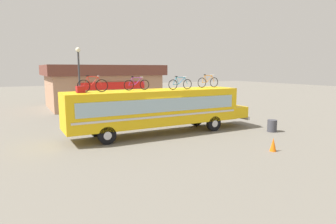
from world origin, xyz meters
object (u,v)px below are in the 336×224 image
rooftop_bicycle_3 (180,84)px  rooftop_bicycle_4 (208,82)px  bus (159,107)px  rooftop_bicycle_1 (93,85)px  traffic_cone (273,145)px  trash_bin (272,126)px  luggage_bag_1 (80,89)px  street_lamp (79,77)px  rooftop_bicycle_2 (137,84)px

rooftop_bicycle_3 → rooftop_bicycle_4: bearing=16.2°
bus → rooftop_bicycle_1: (-4.17, 0.02, 1.54)m
traffic_cone → rooftop_bicycle_1: bearing=139.3°
trash_bin → traffic_cone: (-3.60, -3.31, -0.05)m
rooftop_bicycle_1 → rooftop_bicycle_4: rooftop_bicycle_1 is taller
luggage_bag_1 → street_lamp: (1.11, 5.68, 0.52)m
luggage_bag_1 → rooftop_bicycle_3: bearing=-4.8°
street_lamp → traffic_cone: bearing=-59.9°
rooftop_bicycle_4 → traffic_cone: size_ratio=2.55×
luggage_bag_1 → trash_bin: 12.50m
rooftop_bicycle_2 → traffic_cone: rooftop_bicycle_2 is taller
rooftop_bicycle_1 → rooftop_bicycle_4: size_ratio=0.99×
rooftop_bicycle_1 → traffic_cone: size_ratio=2.54×
rooftop_bicycle_4 → traffic_cone: bearing=-96.9°
rooftop_bicycle_4 → traffic_cone: (-0.83, -6.84, -2.90)m
bus → rooftop_bicycle_2: size_ratio=7.46×
rooftop_bicycle_1 → rooftop_bicycle_2: (2.85, 0.38, -0.04)m
rooftop_bicycle_1 → rooftop_bicycle_3: 5.55m
rooftop_bicycle_1 → traffic_cone: bearing=-40.7°
rooftop_bicycle_4 → trash_bin: rooftop_bicycle_4 is taller
bus → traffic_cone: 7.39m
bus → traffic_cone: bearing=-62.6°
rooftop_bicycle_2 → traffic_cone: 8.76m
street_lamp → bus: bearing=-57.1°
rooftop_bicycle_4 → street_lamp: street_lamp is taller
rooftop_bicycle_2 → luggage_bag_1: bearing=-175.3°
rooftop_bicycle_3 → traffic_cone: rooftop_bicycle_3 is taller
rooftop_bicycle_3 → rooftop_bicycle_4: size_ratio=0.98×
bus → rooftop_bicycle_1: size_ratio=7.25×
street_lamp → trash_bin: bearing=-39.9°
bus → rooftop_bicycle_2: bearing=163.2°
bus → street_lamp: bearing=122.9°
bus → street_lamp: (-3.74, 5.79, 1.85)m
trash_bin → traffic_cone: bearing=-137.4°
rooftop_bicycle_1 → street_lamp: street_lamp is taller
traffic_cone → street_lamp: 14.49m
rooftop_bicycle_4 → trash_bin: bearing=-51.9°
bus → street_lamp: 7.13m
rooftop_bicycle_2 → trash_bin: rooftop_bicycle_2 is taller
rooftop_bicycle_3 → rooftop_bicycle_4: rooftop_bicycle_4 is taller
luggage_bag_1 → bus: bearing=-1.3°
rooftop_bicycle_1 → bus: bearing=-0.3°
rooftop_bicycle_1 → street_lamp: 5.79m
trash_bin → rooftop_bicycle_4: bearing=128.1°
rooftop_bicycle_1 → trash_bin: size_ratio=2.19×
street_lamp → rooftop_bicycle_3: bearing=-50.5°
bus → luggage_bag_1: bearing=178.7°
rooftop_bicycle_1 → rooftop_bicycle_4: (8.34, 0.38, -0.01)m
rooftop_bicycle_1 → rooftop_bicycle_4: 8.35m
rooftop_bicycle_3 → rooftop_bicycle_4: 2.92m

